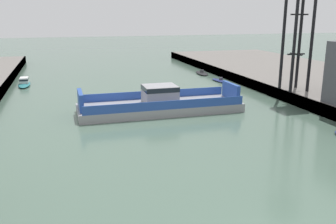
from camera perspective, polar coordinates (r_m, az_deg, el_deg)
name	(u,v)px	position (r m, az deg, el deg)	size (l,w,h in m)	color
chain_ferry	(160,104)	(48.76, -1.24, 1.26)	(21.32, 6.78, 3.52)	#939399
moored_boat_mid_right	(221,81)	(71.36, 8.11, 4.77)	(2.40, 5.84, 0.87)	navy
moored_boat_far_right	(24,83)	(71.70, -21.21, 4.22)	(2.04, 6.79, 1.42)	#237075
moored_boat_upstream_a	(202,73)	(80.38, 5.23, 5.99)	(2.99, 6.65, 0.88)	black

